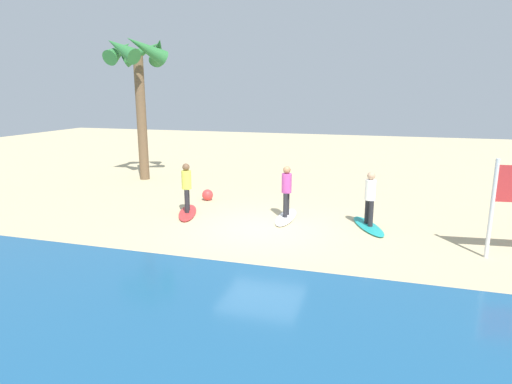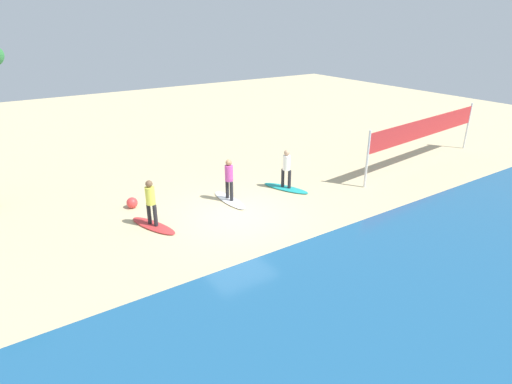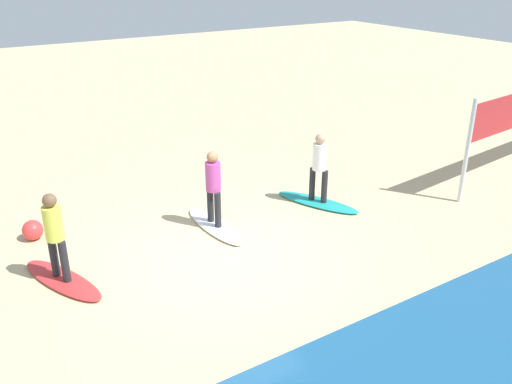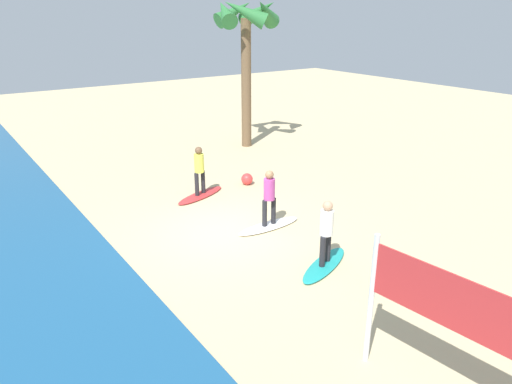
% 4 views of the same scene
% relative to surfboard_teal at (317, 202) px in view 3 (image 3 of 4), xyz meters
% --- Properties ---
extents(ground_plane, '(60.00, 60.00, 0.00)m').
position_rel_surfboard_teal_xyz_m(ground_plane, '(3.09, 0.94, -0.04)').
color(ground_plane, '#CCB789').
extents(surfboard_teal, '(1.34, 2.15, 0.09)m').
position_rel_surfboard_teal_xyz_m(surfboard_teal, '(0.00, 0.00, 0.00)').
color(surfboard_teal, teal).
rests_on(surfboard_teal, ground).
extents(surfer_teal, '(0.32, 0.43, 1.64)m').
position_rel_surfboard_teal_xyz_m(surfer_teal, '(0.00, 0.00, 0.99)').
color(surfer_teal, '#232328').
rests_on(surfer_teal, surfboard_teal).
extents(surfboard_white, '(0.60, 2.11, 0.09)m').
position_rel_surfboard_teal_xyz_m(surfboard_white, '(2.62, -0.24, 0.00)').
color(surfboard_white, white).
rests_on(surfboard_white, ground).
extents(surfer_white, '(0.32, 0.46, 1.64)m').
position_rel_surfboard_teal_xyz_m(surfer_white, '(2.62, -0.24, 0.99)').
color(surfer_white, '#232328').
rests_on(surfer_white, surfboard_white).
extents(surfboard_red, '(1.24, 2.16, 0.09)m').
position_rel_surfboard_teal_xyz_m(surfboard_red, '(5.94, 0.19, 0.00)').
color(surfboard_red, red).
rests_on(surfboard_red, ground).
extents(surfer_red, '(0.32, 0.44, 1.64)m').
position_rel_surfboard_teal_xyz_m(surfer_red, '(5.94, 0.19, 0.99)').
color(surfer_red, '#232328').
rests_on(surfer_red, surfboard_red).
extents(beach_ball, '(0.42, 0.42, 0.42)m').
position_rel_surfboard_teal_xyz_m(beach_ball, '(6.03, -1.77, 0.16)').
color(beach_ball, '#E53838').
rests_on(beach_ball, ground).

